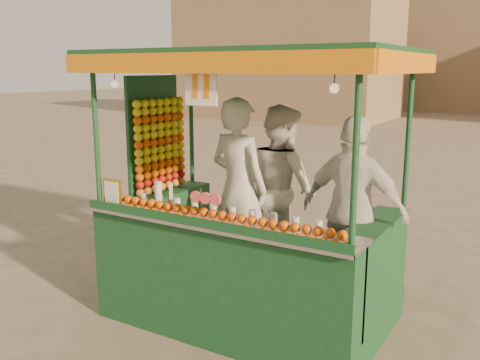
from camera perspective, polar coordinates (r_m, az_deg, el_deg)
The scene contains 7 objects.
ground at distance 5.63m, azimuth -1.20°, elevation -13.11°, with size 90.00×90.00×0.00m, color brown.
building_left at distance 27.00m, azimuth 5.33°, elevation 13.20°, with size 10.00×6.00×6.00m, color #846A4B.
building_center at distance 34.66m, azimuth 23.70°, elevation 12.82°, with size 14.00×7.00×7.00m, color #846A4B.
juice_cart at distance 5.00m, azimuth -0.14°, elevation -6.24°, with size 2.81×1.82×2.55m.
vendor_left at distance 5.30m, azimuth -0.17°, elevation -0.88°, with size 0.72×0.53×1.82m.
vendor_middle at distance 5.48m, azimuth 4.48°, elevation -0.93°, with size 1.07×1.01×1.74m.
vendor_right at distance 4.80m, azimuth 12.21°, elevation -3.28°, with size 1.03×0.51×1.70m.
Camera 1 is at (2.72, -4.32, 2.39)m, focal length 39.34 mm.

